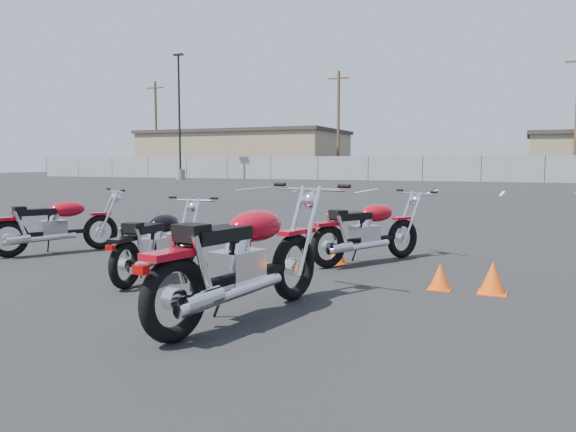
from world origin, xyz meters
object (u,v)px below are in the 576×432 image
at_px(motorcycle_second_black, 158,243).
at_px(motorcycle_rear_red, 242,260).
at_px(motorcycle_third_red, 367,231).
at_px(motorcycle_front_red, 56,225).

distance_m(motorcycle_second_black, motorcycle_rear_red, 2.05).
bearing_deg(motorcycle_second_black, motorcycle_rear_red, -33.76).
distance_m(motorcycle_second_black, motorcycle_third_red, 2.73).
relative_size(motorcycle_front_red, motorcycle_second_black, 0.98).
bearing_deg(motorcycle_rear_red, motorcycle_second_black, 146.24).
relative_size(motorcycle_second_black, motorcycle_rear_red, 0.80).
bearing_deg(motorcycle_front_red, motorcycle_second_black, -19.54).
distance_m(motorcycle_third_red, motorcycle_rear_red, 3.05).
distance_m(motorcycle_front_red, motorcycle_third_red, 4.51).
distance_m(motorcycle_front_red, motorcycle_second_black, 2.57).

